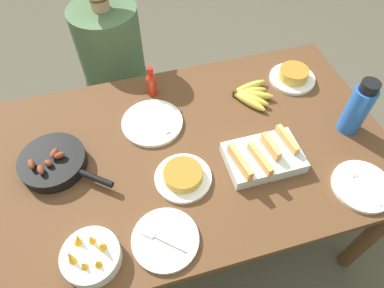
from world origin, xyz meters
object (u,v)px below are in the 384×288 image
object	(u,v)px
person_figure	(118,84)
empty_plate_near_front	(152,123)
empty_plate_far_right	(362,186)
skillet	(54,163)
water_bottle	(358,108)
fruit_bowl_mango	(91,256)
empty_plate_far_left	(165,240)
hot_sauce_bottle	(151,83)
melon_tray	(263,157)
frittata_plate_center	(183,176)
banana_bunch	(250,95)
frittata_plate_side	(293,76)

from	to	relation	value
person_figure	empty_plate_near_front	bearing A→B (deg)	-79.57
empty_plate_far_right	skillet	bearing A→B (deg)	159.60
water_bottle	person_figure	bearing A→B (deg)	137.60
fruit_bowl_mango	empty_plate_near_front	bearing A→B (deg)	59.32
empty_plate_far_right	person_figure	xyz separation A→B (m)	(-0.79, 1.09, -0.26)
empty_plate_far_left	hot_sauce_bottle	xyz separation A→B (m)	(0.10, 0.70, 0.06)
empty_plate_near_front	fruit_bowl_mango	bearing A→B (deg)	-120.68
skillet	hot_sauce_bottle	xyz separation A→B (m)	(0.44, 0.29, 0.04)
fruit_bowl_mango	person_figure	distance (m)	1.14
melon_tray	frittata_plate_center	bearing A→B (deg)	178.75
empty_plate_near_front	person_figure	size ratio (longest dim) A/B	0.21
person_figure	empty_plate_far_left	bearing A→B (deg)	-87.87
empty_plate_far_right	hot_sauce_bottle	distance (m)	0.95
frittata_plate_center	fruit_bowl_mango	distance (m)	0.42
fruit_bowl_mango	banana_bunch	bearing A→B (deg)	35.68
empty_plate_far_right	water_bottle	world-z (taller)	water_bottle
frittata_plate_side	hot_sauce_bottle	size ratio (longest dim) A/B	1.42
melon_tray	frittata_plate_side	distance (m)	0.51
banana_bunch	melon_tray	bearing A→B (deg)	-103.97
frittata_plate_side	empty_plate_far_left	bearing A→B (deg)	-141.44
fruit_bowl_mango	water_bottle	distance (m)	1.13
empty_plate_near_front	banana_bunch	bearing A→B (deg)	4.18
empty_plate_far_left	water_bottle	world-z (taller)	water_bottle
banana_bunch	empty_plate_far_right	distance (m)	0.60
empty_plate_far_right	fruit_bowl_mango	bearing A→B (deg)	179.85
melon_tray	empty_plate_near_front	distance (m)	0.48
frittata_plate_center	person_figure	distance (m)	0.93
frittata_plate_center	empty_plate_far_left	world-z (taller)	frittata_plate_center
empty_plate_near_front	skillet	bearing A→B (deg)	-164.69
empty_plate_near_front	empty_plate_far_right	distance (m)	0.86
frittata_plate_center	empty_plate_near_front	bearing A→B (deg)	100.38
skillet	hot_sauce_bottle	size ratio (longest dim) A/B	2.27
fruit_bowl_mango	person_figure	bearing A→B (deg)	79.54
skillet	melon_tray	bearing A→B (deg)	25.27
hot_sauce_bottle	person_figure	size ratio (longest dim) A/B	0.12
water_bottle	empty_plate_near_front	bearing A→B (deg)	162.71
hot_sauce_bottle	empty_plate_far_right	bearing A→B (deg)	-47.20
fruit_bowl_mango	hot_sauce_bottle	size ratio (longest dim) A/B	1.26
frittata_plate_side	banana_bunch	bearing A→B (deg)	-167.04
banana_bunch	fruit_bowl_mango	size ratio (longest dim) A/B	1.07
frittata_plate_side	fruit_bowl_mango	size ratio (longest dim) A/B	1.13
melon_tray	water_bottle	world-z (taller)	water_bottle
empty_plate_near_front	water_bottle	world-z (taller)	water_bottle
skillet	empty_plate_far_left	bearing A→B (deg)	-10.48
melon_tray	person_figure	bearing A→B (deg)	118.56
empty_plate_near_front	fruit_bowl_mango	world-z (taller)	fruit_bowl_mango
melon_tray	fruit_bowl_mango	bearing A→B (deg)	-163.04
skillet	fruit_bowl_mango	distance (m)	0.42
frittata_plate_center	empty_plate_far_left	xyz separation A→B (m)	(-0.12, -0.22, -0.01)
skillet	frittata_plate_center	bearing A→B (deg)	17.08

